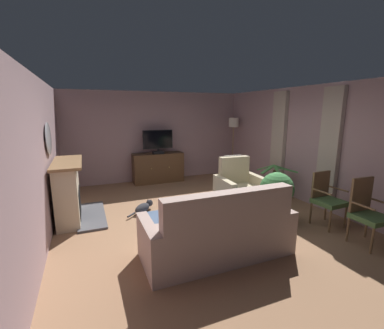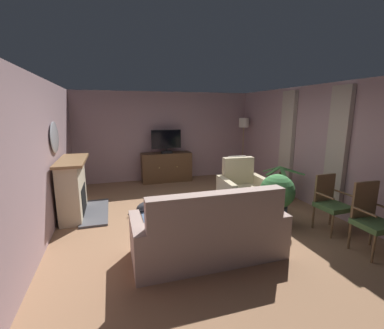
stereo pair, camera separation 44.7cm
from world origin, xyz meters
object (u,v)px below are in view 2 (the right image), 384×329
object	(u,v)px
armchair_by_fireplace	(243,192)
side_chair_far_end	(371,217)
coffee_table	(189,204)
potted_plant_small_fern_corner	(279,191)
side_chair_tucked_against_wall	(330,202)
floor_lamp	(244,132)
fireplace	(74,189)
wall_mirror_oval	(55,137)
television	(166,141)
potted_plant_tall_palm_by_window	(277,196)
sofa_floral	(210,235)
tv_cabinet	(166,168)
folded_newspaper	(195,200)
cat	(145,206)
tv_remote	(194,199)

from	to	relation	value
armchair_by_fireplace	side_chair_far_end	distance (m)	2.36
coffee_table	potted_plant_small_fern_corner	world-z (taller)	potted_plant_small_fern_corner
side_chair_tucked_against_wall	floor_lamp	size ratio (longest dim) A/B	0.53
fireplace	wall_mirror_oval	world-z (taller)	wall_mirror_oval
coffee_table	floor_lamp	bearing A→B (deg)	48.14
television	potted_plant_tall_palm_by_window	distance (m)	3.83
fireplace	side_chair_tucked_against_wall	bearing A→B (deg)	-25.14
wall_mirror_oval	sofa_floral	distance (m)	3.42
tv_cabinet	side_chair_tucked_against_wall	world-z (taller)	side_chair_tucked_against_wall
sofa_floral	potted_plant_tall_palm_by_window	distance (m)	1.66
folded_newspaper	cat	bearing A→B (deg)	131.28
side_chair_tucked_against_wall	potted_plant_small_fern_corner	world-z (taller)	side_chair_tucked_against_wall
potted_plant_small_fern_corner	potted_plant_tall_palm_by_window	size ratio (longest dim) A/B	0.88
wall_mirror_oval	cat	world-z (taller)	wall_mirror_oval
side_chair_tucked_against_wall	potted_plant_tall_palm_by_window	bearing A→B (deg)	153.43
side_chair_tucked_against_wall	potted_plant_tall_palm_by_window	distance (m)	0.89
cat	folded_newspaper	bearing A→B (deg)	-47.83
folded_newspaper	potted_plant_small_fern_corner	distance (m)	2.30
potted_plant_tall_palm_by_window	cat	world-z (taller)	potted_plant_tall_palm_by_window
television	potted_plant_tall_palm_by_window	xyz separation A→B (m)	(1.26, -3.56, -0.64)
television	floor_lamp	world-z (taller)	floor_lamp
sofa_floral	cat	size ratio (longest dim) A/B	3.50
potted_plant_small_fern_corner	folded_newspaper	bearing A→B (deg)	-165.60
tv_remote	cat	xyz separation A→B (m)	(-0.80, 0.91, -0.36)
fireplace	tv_remote	size ratio (longest dim) A/B	8.56
folded_newspaper	potted_plant_small_fern_corner	size ratio (longest dim) A/B	0.35
sofa_floral	cat	world-z (taller)	sofa_floral
side_chair_far_end	cat	xyz separation A→B (m)	(-2.96, 2.60, -0.44)
television	sofa_floral	world-z (taller)	television
television	folded_newspaper	bearing A→B (deg)	-91.70
sofa_floral	side_chair_tucked_against_wall	distance (m)	2.33
side_chair_tucked_against_wall	floor_lamp	world-z (taller)	floor_lamp
sofa_floral	potted_plant_tall_palm_by_window	size ratio (longest dim) A/B	2.22
fireplace	folded_newspaper	distance (m)	2.43
wall_mirror_oval	floor_lamp	distance (m)	5.22
fireplace	cat	world-z (taller)	fireplace
fireplace	sofa_floral	world-z (taller)	fireplace
folded_newspaper	potted_plant_small_fern_corner	bearing A→B (deg)	13.51
coffee_table	potted_plant_tall_palm_by_window	bearing A→B (deg)	-19.74
television	folded_newspaper	xyz separation A→B (m)	(-0.09, -3.01, -0.75)
coffee_table	cat	distance (m)	1.19
fireplace	sofa_floral	size ratio (longest dim) A/B	0.68
side_chair_far_end	armchair_by_fireplace	bearing A→B (deg)	113.11
potted_plant_small_fern_corner	armchair_by_fireplace	bearing A→B (deg)	-173.96
tv_cabinet	sofa_floral	bearing A→B (deg)	-93.51
armchair_by_fireplace	coffee_table	bearing A→B (deg)	-159.89
fireplace	wall_mirror_oval	xyz separation A→B (m)	(-0.25, 0.00, 1.03)
tv_cabinet	sofa_floral	world-z (taller)	sofa_floral
tv_cabinet	television	xyz separation A→B (m)	(-0.00, -0.05, 0.80)
wall_mirror_oval	coffee_table	world-z (taller)	wall_mirror_oval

